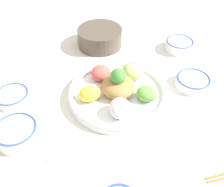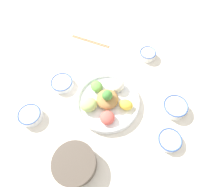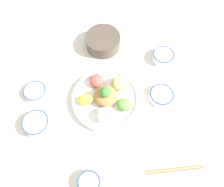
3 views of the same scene
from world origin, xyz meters
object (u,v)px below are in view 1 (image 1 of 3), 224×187
Objects in this scene: sauce_bowl_red at (193,81)px; rice_bowl_plain at (12,96)px; sauce_bowl_far at (179,45)px; serving_spoon_main at (50,161)px; sauce_bowl_dark at (16,133)px; side_serving_bowl at (100,36)px; salad_platter at (118,91)px.

rice_bowl_plain is at bearing 71.23° from sauce_bowl_red.
sauce_bowl_far is 0.91× the size of serving_spoon_main.
sauce_bowl_dark is 1.09× the size of sauce_bowl_far.
serving_spoon_main is (-0.45, 0.34, -0.04)m from side_serving_bowl.
sauce_bowl_red is 0.95× the size of serving_spoon_main.
sauce_bowl_dark is 0.70m from sauce_bowl_far.
sauce_bowl_far is at bearing -75.67° from sauce_bowl_dark.
salad_platter reaches higher than sauce_bowl_dark.
side_serving_bowl is at bearing -49.58° from sauce_bowl_dark.
rice_bowl_plain is at bearing 90.75° from sauce_bowl_far.
rice_bowl_plain is 1.00× the size of sauce_bowl_far.
salad_platter is at bearing -88.03° from serving_spoon_main.
side_serving_bowl reaches higher than sauce_bowl_red.
side_serving_bowl is at bearing 25.93° from sauce_bowl_red.
serving_spoon_main is at bearing -170.75° from rice_bowl_plain.
side_serving_bowl is (0.31, -0.07, 0.01)m from salad_platter.
sauce_bowl_dark is 0.13m from serving_spoon_main.
sauce_bowl_red reaches higher than rice_bowl_plain.
salad_platter is at bearing 76.52° from sauce_bowl_red.
salad_platter reaches higher than sauce_bowl_far.
sauce_bowl_far reaches higher than rice_bowl_plain.
sauce_bowl_far is at bearing -24.34° from sauce_bowl_red.
side_serving_bowl is at bearing -13.17° from salad_platter.
salad_platter is 0.33m from sauce_bowl_dark.
sauce_bowl_dark is 1.00× the size of serving_spoon_main.
rice_bowl_plain is at bearing -16.32° from serving_spoon_main.
side_serving_bowl is (0.37, 0.18, 0.02)m from sauce_bowl_red.
sauce_bowl_far is 0.32m from side_serving_bowl.
rice_bowl_plain is 0.60× the size of side_serving_bowl.
salad_platter is 0.31m from serving_spoon_main.
side_serving_bowl is at bearing -65.18° from rice_bowl_plain.
side_serving_bowl reaches higher than serving_spoon_main.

